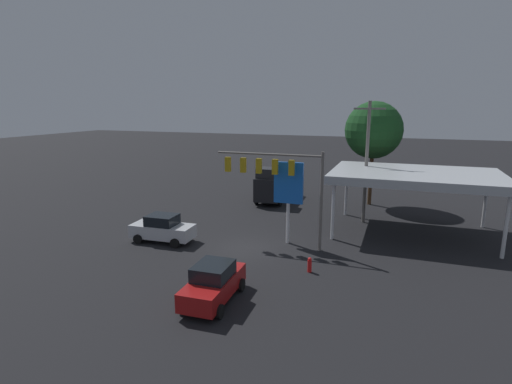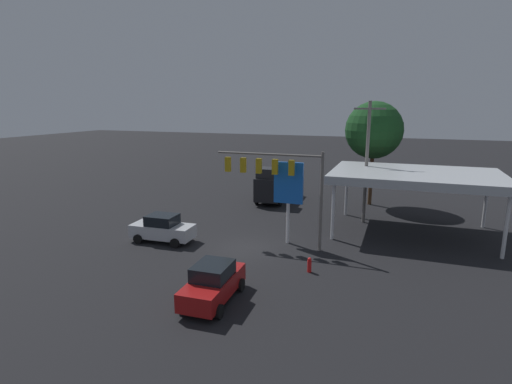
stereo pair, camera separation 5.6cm
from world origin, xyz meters
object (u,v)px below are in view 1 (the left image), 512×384
delivery_truck (274,184)px  fire_hydrant (310,265)px  traffic_signal_assembly (275,173)px  street_tree (374,130)px  sedan_far (163,228)px  price_sign (289,187)px  utility_pole (367,160)px  sedan_waiting (213,283)px

delivery_truck → fire_hydrant: (-7.29, 16.07, -1.26)m
traffic_signal_assembly → street_tree: street_tree is taller
traffic_signal_assembly → delivery_truck: traffic_signal_assembly is taller
sedan_far → delivery_truck: bearing=-106.7°
traffic_signal_assembly → delivery_truck: size_ratio=1.06×
delivery_truck → street_tree: size_ratio=0.71×
price_sign → street_tree: bearing=-108.3°
street_tree → fire_hydrant: street_tree is taller
utility_pole → sedan_waiting: size_ratio=2.18×
traffic_signal_assembly → fire_hydrant: size_ratio=8.36×
sedan_waiting → utility_pole: bearing=158.9°
sedan_far → sedan_waiting: 9.81m
utility_pole → fire_hydrant: (1.92, 11.34, -4.71)m
traffic_signal_assembly → sedan_waiting: (0.35, 8.73, -4.05)m
sedan_far → sedan_waiting: (-7.20, 6.66, 0.00)m
traffic_signal_assembly → sedan_waiting: bearing=87.7°
utility_pole → sedan_far: size_ratio=2.17×
traffic_signal_assembly → price_sign: traffic_signal_assembly is taller
fire_hydrant → street_tree: bearing=-96.1°
sedan_far → fire_hydrant: sedan_far is taller
utility_pole → fire_hydrant: size_ratio=11.06×
traffic_signal_assembly → fire_hydrant: 6.73m
sedan_far → street_tree: street_tree is taller
street_tree → fire_hydrant: bearing=83.9°
delivery_truck → sedan_far: delivery_truck is taller
sedan_waiting → fire_hydrant: bearing=141.8°
utility_pole → price_sign: bearing=57.3°
price_sign → fire_hydrant: bearing=120.1°
traffic_signal_assembly → street_tree: (-5.18, -14.04, 2.11)m
fire_hydrant → sedan_waiting: bearing=54.1°
sedan_waiting → street_tree: size_ratio=0.46×
delivery_truck → sedan_waiting: delivery_truck is taller
utility_pole → fire_hydrant: 12.43m
utility_pole → street_tree: street_tree is taller
utility_pole → street_tree: bearing=-89.7°
traffic_signal_assembly → utility_pole: (-5.21, -7.63, 0.15)m
delivery_truck → street_tree: 10.79m
traffic_signal_assembly → sedan_far: (7.56, 2.08, -4.05)m
traffic_signal_assembly → price_sign: bearing=-138.0°
sedan_far → fire_hydrant: bearing=168.6°
sedan_waiting → sedan_far: bearing=-135.0°
delivery_truck → street_tree: (-9.18, -1.68, 5.41)m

